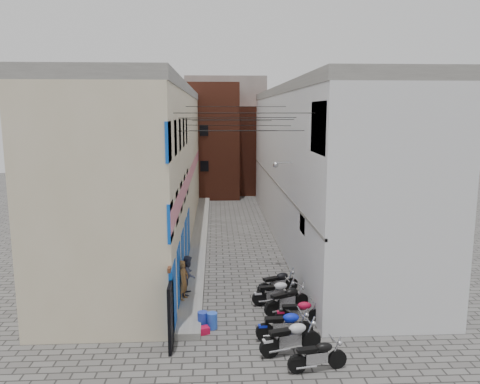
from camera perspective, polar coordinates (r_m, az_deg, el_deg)
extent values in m
plane|color=#52504E|center=(16.45, 1.01, -17.53)|extent=(90.00, 90.00, 0.00)
cube|color=slate|center=(28.59, -4.93, -5.33)|extent=(0.90, 26.00, 0.25)
cube|color=beige|center=(28.07, -11.09, 2.83)|extent=(5.00, 26.00, 8.50)
cube|color=pink|center=(27.86, -6.06, 2.38)|extent=(0.10, 26.00, 0.80)
cube|color=blue|center=(20.52, -7.08, -8.04)|extent=(0.12, 10.20, 2.40)
cube|color=blue|center=(19.68, -7.38, 3.13)|extent=(0.10, 10.20, 4.00)
cube|color=slate|center=(27.90, -11.40, 12.04)|extent=(5.10, 26.00, 0.50)
cube|color=black|center=(15.65, -8.43, -14.66)|extent=(0.10, 1.20, 2.20)
cube|color=silver|center=(28.43, 9.31, 2.97)|extent=(5.00, 26.00, 8.50)
cube|color=blue|center=(16.49, 9.67, 7.73)|extent=(0.10, 2.40, 1.80)
cube|color=white|center=(19.47, 7.77, -3.83)|extent=(0.08, 1.00, 0.70)
cylinder|color=#B2B2B7|center=(21.95, 5.39, 3.58)|extent=(0.80, 0.06, 0.06)
sphere|color=#B2B2B7|center=(21.90, 4.35, 3.32)|extent=(0.28, 0.28, 0.28)
cube|color=slate|center=(28.27, 9.56, 12.06)|extent=(5.10, 26.00, 0.50)
cube|color=slate|center=(28.13, 4.36, 1.25)|extent=(0.10, 26.00, 0.12)
cube|color=brown|center=(42.68, -4.30, 6.30)|extent=(6.00, 6.00, 10.00)
cube|color=brown|center=(44.91, 2.19, 5.21)|extent=(5.00, 6.00, 8.00)
cube|color=slate|center=(48.64, -1.78, 7.33)|extent=(8.00, 5.00, 11.00)
cube|color=black|center=(40.30, -1.47, 0.68)|extent=(2.00, 0.30, 2.40)
cylinder|color=black|center=(16.62, 0.60, 9.61)|extent=(5.20, 0.02, 0.02)
cylinder|color=black|center=(18.63, 0.21, 7.47)|extent=(5.20, 0.02, 0.02)
cylinder|color=black|center=(21.12, -0.17, 8.82)|extent=(5.20, 0.02, 0.02)
cylinder|color=black|center=(23.61, -0.47, 10.37)|extent=(5.20, 0.02, 0.02)
cylinder|color=black|center=(26.63, -0.76, 7.50)|extent=(5.20, 0.02, 0.02)
cylinder|color=black|center=(29.61, -0.99, 8.69)|extent=(5.20, 0.02, 0.02)
cylinder|color=black|center=(19.62, 0.05, 9.04)|extent=(5.65, 2.07, 0.02)
cylinder|color=black|center=(22.62, -0.36, 8.12)|extent=(5.80, 1.58, 0.02)
imported|color=brown|center=(18.78, -6.92, -10.58)|extent=(0.54, 0.67, 1.58)
imported|color=#393E55|center=(19.29, -6.32, -9.99)|extent=(0.72, 0.86, 1.59)
cylinder|color=blue|center=(17.09, -3.41, -15.39)|extent=(0.41, 0.41, 0.57)
cylinder|color=#243DB7|center=(17.20, -4.57, -15.24)|extent=(0.46, 0.46, 0.57)
cube|color=red|center=(16.82, -4.47, -16.46)|extent=(0.46, 0.41, 0.24)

